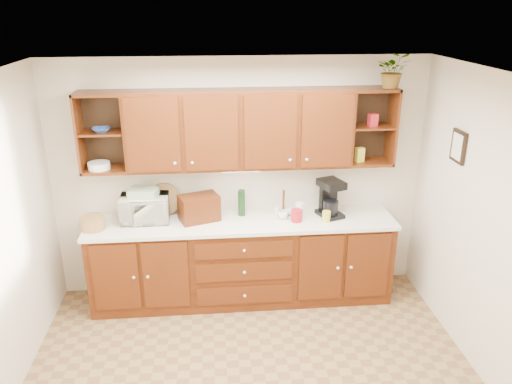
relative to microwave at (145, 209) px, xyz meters
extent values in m
plane|color=white|center=(1.01, -1.54, 1.52)|extent=(4.00, 4.00, 0.00)
plane|color=beige|center=(1.01, 0.21, 0.22)|extent=(4.00, 0.00, 4.00)
plane|color=beige|center=(3.01, -1.54, 0.22)|extent=(0.00, 3.50, 3.50)
cube|color=#391406|center=(1.01, -0.09, -0.63)|extent=(3.20, 0.60, 0.90)
cube|color=silver|center=(1.01, -0.10, -0.16)|extent=(3.24, 0.64, 0.04)
cube|color=#391406|center=(1.01, 0.05, 0.81)|extent=(2.30, 0.33, 0.80)
cube|color=black|center=(-0.36, 0.20, 0.81)|extent=(0.45, 0.02, 0.80)
cube|color=black|center=(2.39, 0.20, 0.81)|extent=(0.45, 0.02, 0.80)
cube|color=#391406|center=(-0.36, 0.05, 0.81)|extent=(0.43, 0.30, 0.02)
cube|color=#391406|center=(2.39, 0.05, 0.81)|extent=(0.43, 0.30, 0.02)
cube|color=#391406|center=(2.39, 0.05, 1.20)|extent=(0.45, 0.33, 0.03)
cube|color=white|center=(1.01, 0.00, 0.39)|extent=(0.40, 0.05, 0.02)
cube|color=black|center=(2.99, -0.64, 0.77)|extent=(0.03, 0.24, 0.30)
cylinder|color=#A87E46|center=(-0.51, -0.16, -0.07)|extent=(0.31, 0.31, 0.13)
imported|color=beige|center=(0.00, 0.00, 0.00)|extent=(0.50, 0.35, 0.28)
cube|color=#CDCE61|center=(0.00, 0.00, 0.18)|extent=(0.32, 0.26, 0.09)
cylinder|color=black|center=(1.02, 0.05, 0.01)|extent=(0.08, 0.08, 0.29)
cylinder|color=#A87E46|center=(0.19, 0.15, -0.13)|extent=(0.36, 0.10, 0.35)
cube|color=#391406|center=(0.57, -0.04, 0.00)|extent=(0.46, 0.37, 0.28)
cylinder|color=#391406|center=(1.46, -0.01, 0.01)|extent=(0.02, 0.02, 0.29)
cylinder|color=#391406|center=(1.46, -0.01, -0.13)|extent=(0.12, 0.12, 0.02)
imported|color=white|center=(1.54, 0.02, -0.09)|extent=(0.14, 0.14, 0.09)
imported|color=white|center=(1.40, 0.04, -0.09)|extent=(0.14, 0.14, 0.09)
imported|color=white|center=(1.45, -0.08, -0.09)|extent=(0.14, 0.14, 0.09)
cylinder|color=#AA181E|center=(1.58, -0.16, -0.07)|extent=(0.15, 0.15, 0.13)
cylinder|color=white|center=(1.63, -0.06, -0.06)|extent=(0.10, 0.10, 0.16)
cylinder|color=gold|center=(1.89, -0.19, -0.08)|extent=(0.10, 0.10, 0.11)
cube|color=black|center=(1.96, -0.06, -0.12)|extent=(0.30, 0.34, 0.04)
cube|color=black|center=(1.96, 0.05, 0.06)|extent=(0.20, 0.13, 0.34)
cube|color=black|center=(1.96, -0.06, 0.23)|extent=(0.30, 0.34, 0.08)
cylinder|color=black|center=(1.96, -0.08, -0.03)|extent=(0.21, 0.21, 0.15)
imported|color=navy|center=(-0.36, 0.03, 0.84)|extent=(0.22, 0.22, 0.04)
cylinder|color=white|center=(-0.42, 0.02, 0.48)|extent=(0.28, 0.28, 0.07)
cube|color=gold|center=(2.27, 0.02, 0.52)|extent=(0.10, 0.09, 0.15)
cube|color=#AA181E|center=(2.38, 0.01, 0.89)|extent=(0.10, 0.09, 0.13)
imported|color=#999999|center=(2.53, -0.01, 1.39)|extent=(0.38, 0.35, 0.35)
camera|label=1|loc=(0.72, -4.90, 2.02)|focal=35.00mm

